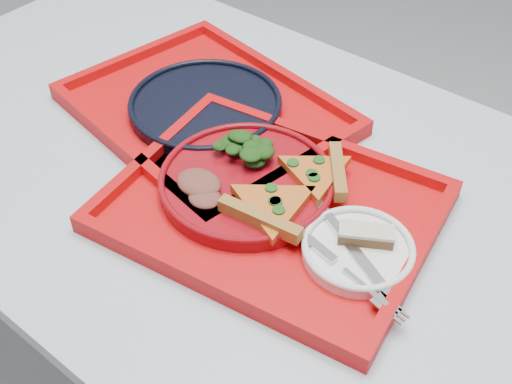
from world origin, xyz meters
TOP-DOWN VIEW (x-y plane):
  - table at (0.00, 0.00)m, footprint 1.60×0.80m
  - tray_main at (0.02, -0.05)m, footprint 0.50×0.41m
  - tray_far at (-0.22, 0.07)m, footprint 0.50×0.42m
  - dinner_plate at (-0.04, -0.04)m, footprint 0.26×0.26m
  - side_plate at (0.16, -0.05)m, footprint 0.15×0.15m
  - navy_plate at (-0.22, 0.07)m, footprint 0.26×0.26m
  - pizza_slice_a at (0.03, -0.06)m, footprint 0.14×0.16m
  - pizza_slice_b at (0.04, 0.03)m, footprint 0.17×0.17m
  - salad_heap at (-0.08, 0.01)m, footprint 0.08×0.07m
  - meat_portion at (-0.08, -0.10)m, footprint 0.07×0.06m
  - dessert_bar at (0.16, -0.03)m, footprint 0.08×0.06m
  - knife at (0.16, -0.05)m, footprint 0.17×0.09m
  - fork at (0.17, -0.09)m, footprint 0.19×0.06m

SIDE VIEW (x-z plane):
  - table at x=0.00m, z-range 0.30..1.05m
  - tray_main at x=0.02m, z-range 0.75..0.76m
  - tray_far at x=-0.22m, z-range 0.75..0.76m
  - side_plate at x=0.16m, z-range 0.76..0.78m
  - navy_plate at x=-0.22m, z-range 0.76..0.78m
  - dinner_plate at x=-0.04m, z-range 0.76..0.78m
  - knife at x=0.16m, z-range 0.78..0.78m
  - fork at x=0.17m, z-range 0.78..0.78m
  - dessert_bar at x=0.16m, z-range 0.78..0.80m
  - pizza_slice_a at x=0.03m, z-range 0.78..0.80m
  - pizza_slice_b at x=0.04m, z-range 0.78..0.80m
  - meat_portion at x=-0.08m, z-range 0.78..0.80m
  - salad_heap at x=-0.08m, z-range 0.78..0.82m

